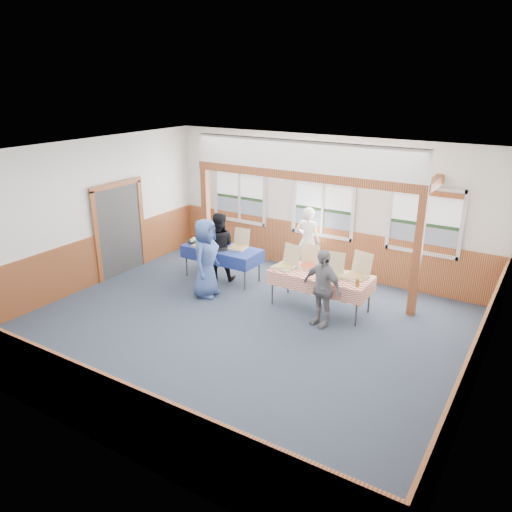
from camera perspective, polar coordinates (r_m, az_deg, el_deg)
The scene contains 31 objects.
floor at distance 9.34m, azimuth -1.77°, elevation -8.34°, with size 8.00×8.00×0.00m, color #283541.
ceiling at distance 8.32m, azimuth -2.01°, elevation 11.46°, with size 8.00×8.00×0.00m, color white.
wall_back at distance 11.65m, azimuth 7.75°, elevation 5.72°, with size 8.00×8.00×0.00m, color silver.
wall_front at distance 6.33m, azimuth -19.91°, elevation -7.83°, with size 8.00×8.00×0.00m, color silver.
wall_left at distance 11.33m, azimuth -19.01°, elevation 4.40°, with size 8.00×8.00×0.00m, color silver.
wall_right at distance 7.41m, azimuth 24.87°, elevation -4.42°, with size 8.00×8.00×0.00m, color silver.
wainscot_back at distance 11.93m, azimuth 7.47°, elevation 0.80°, with size 7.98×0.05×1.10m, color brown.
wainscot_front at distance 6.88m, azimuth -18.69°, elevation -15.54°, with size 7.98×0.05×1.10m, color brown.
wainscot_left at distance 11.62m, azimuth -18.36°, elevation -0.61°, with size 0.05×6.98×1.10m, color brown.
wainscot_right at distance 7.87m, azimuth 23.58°, elevation -11.38°, with size 0.05×6.98×1.10m, color brown.
cased_opening at distance 12.01m, azimuth -15.33°, elevation 2.89°, with size 0.06×1.30×2.10m, color #373737.
window_left at distance 12.68m, azimuth -1.87°, elevation 7.41°, with size 1.56×0.10×1.46m.
window_mid at distance 11.59m, azimuth 7.68°, elevation 6.05°, with size 1.56×0.10×1.46m.
window_right at distance 10.89m, azimuth 18.77°, elevation 4.26°, with size 1.56×0.10×1.46m.
post_left at distance 12.00m, azimuth -5.72°, elevation 4.24°, with size 0.15×0.15×2.40m, color #5C2A14.
post_right at distance 9.90m, azimuth 17.95°, elevation -0.07°, with size 0.15×0.15×2.40m, color #5C2A14.
cross_beam at distance 10.40m, azimuth 5.20°, elevation 9.13°, with size 5.15×0.18×0.18m, color #5C2A14.
table_left at distance 11.34m, azimuth -3.91°, elevation 0.70°, with size 1.90×1.08×0.76m.
table_right at distance 9.92m, azimuth 7.41°, elevation -2.27°, with size 2.04×1.02×0.76m.
pizza_box_a at distance 11.45m, azimuth -5.86°, elevation 1.49°, with size 0.42×0.51×0.45m.
pizza_box_b at distance 11.24m, azimuth -2.02°, elevation 1.22°, with size 0.43×0.50×0.41m.
pizza_box_c at distance 10.10m, azimuth 3.39°, elevation -0.99°, with size 0.49×0.56×0.44m.
pizza_box_d at distance 10.18m, azimuth 6.04°, elevation -0.91°, with size 0.49×0.55×0.41m.
pizza_box_e at distance 9.72m, azimuth 8.56°, elevation -2.04°, with size 0.45×0.53×0.44m.
pizza_box_f at distance 9.77m, azimuth 11.30°, elevation -2.08°, with size 0.53×0.60×0.46m.
veggie_tray at distance 11.75m, azimuth -6.90°, elevation 1.75°, with size 0.40×0.40×0.09m.
drink_glass at distance 9.37m, azimuth 11.51°, elevation -3.04°, with size 0.07×0.07×0.15m, color brown.
woman_white at distance 11.59m, azimuth 5.94°, elevation 1.68°, with size 0.59×0.39×1.63m, color white.
woman_black at distance 11.30m, azimuth -4.31°, elevation 1.09°, with size 0.77×0.60×1.58m, color black.
man_blue at distance 10.43m, azimuth -5.77°, elevation -0.24°, with size 0.83×0.54×1.69m, color #374F8B.
person_grey at distance 9.27m, azimuth 7.54°, elevation -3.61°, with size 0.88×0.36×1.50m, color slate.
Camera 1 is at (4.59, -6.83, 4.42)m, focal length 35.00 mm.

